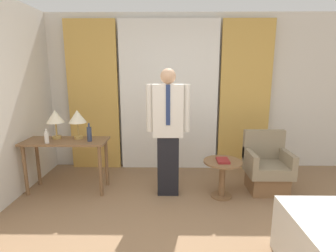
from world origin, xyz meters
The scene contains 13 objects.
wall_back centered at (0.00, 2.82, 1.35)m, with size 10.00×0.06×2.70m.
curtain_sheer_center centered at (0.00, 2.69, 1.29)m, with size 1.69×0.06×2.58m.
curtain_drape_left centered at (-1.32, 2.69, 1.29)m, with size 0.87×0.06×2.58m.
curtain_drape_right centered at (1.32, 2.69, 1.29)m, with size 0.87×0.06×2.58m.
desk centered at (-1.47, 1.73, 0.63)m, with size 1.18×0.48×0.77m.
table_lamp_left centered at (-1.64, 1.83, 1.08)m, with size 0.25×0.25×0.42m.
table_lamp_right centered at (-1.31, 1.83, 1.08)m, with size 0.25×0.25×0.42m.
bottle_near_edge centered at (-1.67, 1.58, 0.85)m, with size 0.06×0.06×0.20m.
bottle_by_lamp centered at (-1.11, 1.69, 0.87)m, with size 0.06×0.06×0.26m.
person centered at (0.00, 1.63, 0.98)m, with size 0.59×0.21×1.77m.
armchair centered at (1.45, 1.77, 0.33)m, with size 0.61×0.56×0.87m.
side_table centered at (0.75, 1.55, 0.36)m, with size 0.53×0.53×0.53m.
book centered at (0.75, 1.52, 0.55)m, with size 0.16×0.23×0.03m.
Camera 1 is at (0.04, -1.87, 1.75)m, focal length 28.00 mm.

